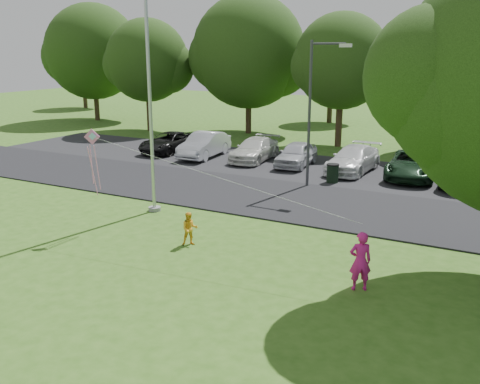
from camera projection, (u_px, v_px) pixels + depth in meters
The scene contains 12 objects.
ground at pixel (148, 270), 15.97m from camera, with size 120.00×120.00×0.00m, color #305C18.
park_road at pixel (273, 198), 23.63m from camera, with size 60.00×6.00×0.06m, color black.
parking_strip at pixel (323, 169), 29.17m from camera, with size 42.00×7.00×0.06m, color black.
flagpole at pixel (150, 108), 20.74m from camera, with size 0.50×0.50×10.00m.
street_lamp at pixel (315, 101), 24.46m from camera, with size 1.91×0.26×6.79m.
trash_can at pixel (333, 174), 26.11m from camera, with size 0.61×0.61×0.97m.
tree_row at pixel (396, 60), 34.41m from camera, with size 64.35×11.94×10.88m.
horizon_trees at pixel (454, 76), 41.86m from camera, with size 77.46×7.20×7.02m.
parked_cars at pixel (341, 158), 28.57m from camera, with size 23.15×5.59×1.48m.
woman at pixel (360, 261), 14.49m from camera, with size 0.61×0.40×1.67m, color #CE1B7E.
child_yellow at pixel (190, 229), 17.88m from camera, with size 0.56×0.43×1.14m, color yellow.
kite at pixel (101, 152), 18.40m from camera, with size 9.93×0.61×2.44m.
Camera 1 is at (9.41, -11.77, 6.42)m, focal length 40.00 mm.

